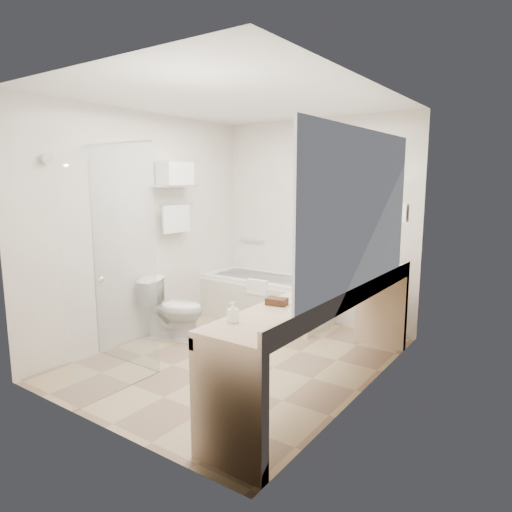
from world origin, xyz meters
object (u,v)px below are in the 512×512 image
Objects in this scene: toilet at (173,309)px; amenity_basket at (277,301)px; bathtub at (266,298)px; vanity_counter at (326,318)px; water_bottle_left at (385,260)px.

toilet is 4.54× the size of amenity_basket.
toilet is at bearing -110.57° from bathtub.
bathtub is 2.30× the size of toilet.
amenity_basket is (1.82, -0.72, 0.53)m from toilet.
toilet reaches higher than bathtub.
vanity_counter is 1.29m from water_bottle_left.
toilet is at bearing 158.55° from amenity_basket.
amenity_basket is at bearing -105.93° from vanity_counter.
toilet is at bearing 174.53° from vanity_counter.
bathtub is at bearing -39.12° from toilet.
water_bottle_left reaches higher than toilet.
water_bottle_left is (1.57, -0.14, 0.68)m from bathtub.
bathtub is at bearing 125.62° from amenity_basket.
vanity_counter is at bearing -92.20° from water_bottle_left.
water_bottle_left is at bearing -5.06° from bathtub.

